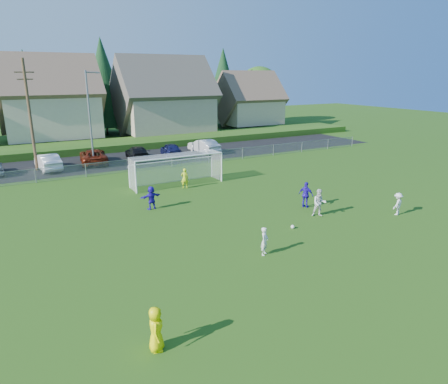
{
  "coord_description": "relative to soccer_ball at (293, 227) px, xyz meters",
  "views": [
    {
      "loc": [
        -11.85,
        -13.38,
        8.64
      ],
      "look_at": [
        0.0,
        8.0,
        1.4
      ],
      "focal_mm": 32.0,
      "sensor_mm": 36.0,
      "label": 1
    }
  ],
  "objects": [
    {
      "name": "chainlink_fence",
      "position": [
        -2.15,
        18.37,
        0.52
      ],
      "size": [
        52.06,
        0.06,
        1.2
      ],
      "color": "gray",
      "rests_on": "ground"
    },
    {
      "name": "grass_embankment",
      "position": [
        -2.15,
        31.37,
        0.29
      ],
      "size": [
        70.0,
        6.0,
        0.8
      ],
      "primitive_type": "cube",
      "color": "#1E420F",
      "rests_on": "ground"
    },
    {
      "name": "goalkeeper",
      "position": [
        -2.03,
        10.95,
        0.69
      ],
      "size": [
        0.68,
        0.57,
        1.6
      ],
      "primitive_type": "imported",
      "rotation": [
        0.0,
        0.0,
        2.77
      ],
      "color": "#C5DB19",
      "rests_on": "ground"
    },
    {
      "name": "player_white_a",
      "position": [
        -3.43,
        -2.07,
        0.61
      ],
      "size": [
        0.62,
        0.59,
        1.44
      ],
      "primitive_type": "imported",
      "rotation": [
        0.0,
        0.0,
        0.67
      ],
      "color": "silver",
      "rests_on": "ground"
    },
    {
      "name": "asphalt_lot",
      "position": [
        -2.15,
        23.87,
        -0.1
      ],
      "size": [
        60.0,
        60.0,
        0.0
      ],
      "primitive_type": "plane",
      "color": "black",
      "rests_on": "ground"
    },
    {
      "name": "player_white_c",
      "position": [
        7.32,
        -1.32,
        0.62
      ],
      "size": [
        1.04,
        0.76,
        1.45
      ],
      "primitive_type": "imported",
      "rotation": [
        0.0,
        0.0,
        3.4
      ],
      "color": "silver",
      "rests_on": "ground"
    },
    {
      "name": "car_d",
      "position": [
        -1.98,
        23.4,
        0.6
      ],
      "size": [
        2.58,
        5.09,
        1.41
      ],
      "primitive_type": "imported",
      "rotation": [
        0.0,
        0.0,
        3.01
      ],
      "color": "black",
      "rests_on": "ground"
    },
    {
      "name": "referee",
      "position": [
        -10.57,
        -6.3,
        0.67
      ],
      "size": [
        0.73,
        0.88,
        1.55
      ],
      "primitive_type": "imported",
      "rotation": [
        0.0,
        0.0,
        1.22
      ],
      "color": "#EDE204",
      "rests_on": "ground"
    },
    {
      "name": "streetlight",
      "position": [
        -6.6,
        22.37,
        4.73
      ],
      "size": [
        1.38,
        0.18,
        9.0
      ],
      "color": "slate",
      "rests_on": "ground"
    },
    {
      "name": "car_c",
      "position": [
        -6.4,
        23.7,
        0.63
      ],
      "size": [
        3.1,
        5.58,
        1.48
      ],
      "primitive_type": "imported",
      "rotation": [
        0.0,
        0.0,
        3.01
      ],
      "color": "#5A190A",
      "rests_on": "ground"
    },
    {
      "name": "car_e",
      "position": [
        1.85,
        23.61,
        0.59
      ],
      "size": [
        2.18,
        4.31,
        1.41
      ],
      "primitive_type": "imported",
      "rotation": [
        0.0,
        0.0,
        3.01
      ],
      "color": "#131643",
      "rests_on": "ground"
    },
    {
      "name": "tree_row",
      "position": [
        -1.11,
        45.1,
        6.8
      ],
      "size": [
        65.98,
        12.36,
        13.8
      ],
      "color": "#382616",
      "rests_on": "ground"
    },
    {
      "name": "car_f",
      "position": [
        5.82,
        23.47,
        0.67
      ],
      "size": [
        2.13,
        4.85,
        1.55
      ],
      "primitive_type": "imported",
      "rotation": [
        0.0,
        0.0,
        3.25
      ],
      "color": "silver",
      "rests_on": "ground"
    },
    {
      "name": "utility_pole",
      "position": [
        -11.65,
        23.37,
        5.04
      ],
      "size": [
        1.6,
        0.26,
        10.0
      ],
      "color": "#473321",
      "rests_on": "ground"
    },
    {
      "name": "player_blue_a",
      "position": [
        3.19,
        2.67,
        0.77
      ],
      "size": [
        0.85,
        1.11,
        1.75
      ],
      "primitive_type": "imported",
      "rotation": [
        0.0,
        0.0,
        2.05
      ],
      "color": "#2612AA",
      "rests_on": "ground"
    },
    {
      "name": "player_blue_b",
      "position": [
        -6.0,
        7.36,
        0.67
      ],
      "size": [
        1.51,
        0.67,
        1.57
      ],
      "primitive_type": "imported",
      "rotation": [
        0.0,
        0.0,
        3.29
      ],
      "color": "#2612AA",
      "rests_on": "ground"
    },
    {
      "name": "ground",
      "position": [
        -2.15,
        -3.63,
        -0.11
      ],
      "size": [
        160.0,
        160.0,
        0.0
      ],
      "primitive_type": "plane",
      "color": "#193D0C",
      "rests_on": "ground"
    },
    {
      "name": "houses_row",
      "position": [
        -0.18,
        38.83,
        7.22
      ],
      "size": [
        53.9,
        11.45,
        13.27
      ],
      "color": "tan",
      "rests_on": "ground"
    },
    {
      "name": "car_b",
      "position": [
        -10.7,
        22.92,
        0.65
      ],
      "size": [
        2.11,
        4.78,
        1.53
      ],
      "primitive_type": "imported",
      "rotation": [
        0.0,
        0.0,
        3.25
      ],
      "color": "silver",
      "rests_on": "ground"
    },
    {
      "name": "player_white_b",
      "position": [
        2.77,
        0.89,
        0.77
      ],
      "size": [
        1.08,
        1.02,
        1.76
      ],
      "primitive_type": "imported",
      "rotation": [
        0.0,
        0.0,
        -0.56
      ],
      "color": "silver",
      "rests_on": "ground"
    },
    {
      "name": "soccer_ball",
      "position": [
        0.0,
        0.0,
        0.0
      ],
      "size": [
        0.22,
        0.22,
        0.22
      ],
      "primitive_type": "sphere",
      "color": "white",
      "rests_on": "ground"
    },
    {
      "name": "soccer_goal",
      "position": [
        -2.15,
        12.42,
        1.52
      ],
      "size": [
        7.42,
        1.9,
        2.5
      ],
      "color": "white",
      "rests_on": "ground"
    }
  ]
}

